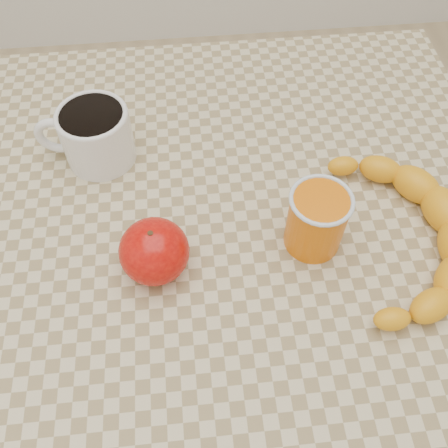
{
  "coord_description": "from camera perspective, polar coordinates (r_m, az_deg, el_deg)",
  "views": [
    {
      "loc": [
        -0.04,
        -0.35,
        1.29
      ],
      "look_at": [
        0.0,
        0.0,
        0.77
      ],
      "focal_mm": 40.0,
      "sensor_mm": 36.0,
      "label": 1
    }
  ],
  "objects": [
    {
      "name": "ground",
      "position": [
        1.33,
        0.0,
        -19.15
      ],
      "size": [
        3.0,
        3.0,
        0.0
      ],
      "primitive_type": "plane",
      "color": "tan",
      "rests_on": "ground"
    },
    {
      "name": "table",
      "position": [
        0.72,
        0.0,
        -4.81
      ],
      "size": [
        0.8,
        0.8,
        0.75
      ],
      "color": "#C9B98E",
      "rests_on": "ground"
    },
    {
      "name": "coffee_mug",
      "position": [
        0.71,
        -14.61,
        9.94
      ],
      "size": [
        0.14,
        0.11,
        0.08
      ],
      "color": "white",
      "rests_on": "table"
    },
    {
      "name": "orange_juice_glass",
      "position": [
        0.61,
        10.54,
        0.46
      ],
      "size": [
        0.08,
        0.08,
        0.09
      ],
      "color": "#DC6406",
      "rests_on": "table"
    },
    {
      "name": "apple",
      "position": [
        0.59,
        -7.97,
        -3.11
      ],
      "size": [
        0.1,
        0.1,
        0.08
      ],
      "color": "#970505",
      "rests_on": "table"
    },
    {
      "name": "banana",
      "position": [
        0.65,
        19.9,
        -1.07
      ],
      "size": [
        0.31,
        0.37,
        0.05
      ],
      "primitive_type": null,
      "rotation": [
        0.0,
        0.0,
        -0.17
      ],
      "color": "orange",
      "rests_on": "table"
    }
  ]
}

